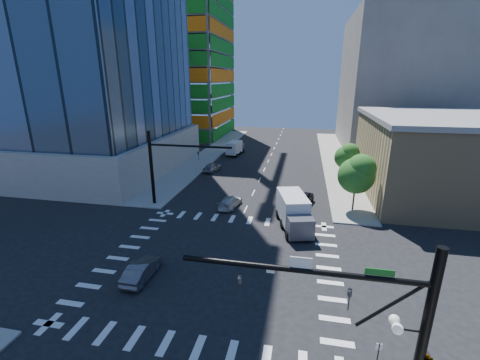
# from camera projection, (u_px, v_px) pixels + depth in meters

# --- Properties ---
(ground) EXTENTS (160.00, 160.00, 0.00)m
(ground) POSITION_uv_depth(u_px,v_px,m) (220.00, 263.00, 27.24)
(ground) COLOR black
(ground) RESTS_ON ground
(road_markings) EXTENTS (20.00, 20.00, 0.01)m
(road_markings) POSITION_uv_depth(u_px,v_px,m) (220.00, 263.00, 27.24)
(road_markings) COLOR silver
(road_markings) RESTS_ON ground
(sidewalk_ne) EXTENTS (5.00, 60.00, 0.15)m
(sidewalk_ne) POSITION_uv_depth(u_px,v_px,m) (335.00, 159.00, 62.29)
(sidewalk_ne) COLOR gray
(sidewalk_ne) RESTS_ON ground
(sidewalk_nw) EXTENTS (5.00, 60.00, 0.15)m
(sidewalk_nw) POSITION_uv_depth(u_px,v_px,m) (211.00, 153.00, 66.95)
(sidewalk_nw) COLOR gray
(sidewalk_nw) RESTS_ON ground
(construction_building) EXTENTS (25.16, 34.50, 70.60)m
(construction_building) POSITION_uv_depth(u_px,v_px,m) (176.00, 40.00, 82.82)
(construction_building) COLOR gray
(construction_building) RESTS_ON ground
(commercial_building) EXTENTS (20.50, 22.50, 10.60)m
(commercial_building) POSITION_uv_depth(u_px,v_px,m) (449.00, 157.00, 41.55)
(commercial_building) COLOR tan
(commercial_building) RESTS_ON ground
(bg_building_ne) EXTENTS (24.00, 30.00, 28.00)m
(bg_building_ne) POSITION_uv_depth(u_px,v_px,m) (404.00, 83.00, 69.40)
(bg_building_ne) COLOR slate
(bg_building_ne) RESTS_ON ground
(signal_mast_se) EXTENTS (10.51, 2.48, 9.00)m
(signal_mast_se) POSITION_uv_depth(u_px,v_px,m) (399.00, 336.00, 13.00)
(signal_mast_se) COLOR black
(signal_mast_se) RESTS_ON sidewalk_se
(signal_mast_nw) EXTENTS (10.20, 0.40, 9.00)m
(signal_mast_nw) POSITION_uv_depth(u_px,v_px,m) (163.00, 162.00, 38.20)
(signal_mast_nw) COLOR black
(signal_mast_nw) RESTS_ON sidewalk_nw
(tree_south) EXTENTS (4.16, 4.16, 6.82)m
(tree_south) POSITION_uv_depth(u_px,v_px,m) (358.00, 173.00, 36.47)
(tree_south) COLOR #382316
(tree_south) RESTS_ON sidewalk_ne
(tree_north) EXTENTS (3.54, 3.52, 5.78)m
(tree_north) POSITION_uv_depth(u_px,v_px,m) (347.00, 156.00, 47.85)
(tree_north) COLOR #382316
(tree_north) RESTS_ON sidewalk_ne
(no_parking_sign) EXTENTS (0.30, 0.06, 2.20)m
(no_parking_sign) POSITION_uv_depth(u_px,v_px,m) (378.00, 357.00, 16.42)
(no_parking_sign) COLOR black
(no_parking_sign) RESTS_ON ground
(car_nb_far) EXTENTS (3.35, 5.53, 1.44)m
(car_nb_far) POSITION_uv_depth(u_px,v_px,m) (301.00, 200.00, 39.39)
(car_nb_far) COLOR black
(car_nb_far) RESTS_ON ground
(car_sb_near) EXTENTS (2.45, 4.79, 1.33)m
(car_sb_near) POSITION_uv_depth(u_px,v_px,m) (230.00, 202.00, 39.02)
(car_sb_near) COLOR silver
(car_sb_near) RESTS_ON ground
(car_sb_mid) EXTENTS (2.53, 4.55, 1.46)m
(car_sb_mid) POSITION_uv_depth(u_px,v_px,m) (212.00, 167.00, 54.05)
(car_sb_mid) COLOR #98999F
(car_sb_mid) RESTS_ON ground
(car_sb_cross) EXTENTS (1.55, 4.36, 1.43)m
(car_sb_cross) POSITION_uv_depth(u_px,v_px,m) (142.00, 270.00, 25.02)
(car_sb_cross) COLOR #515156
(car_sb_cross) RESTS_ON ground
(box_truck_near) EXTENTS (4.32, 6.92, 3.37)m
(box_truck_near) POSITION_uv_depth(u_px,v_px,m) (294.00, 215.00, 33.14)
(box_truck_near) COLOR black
(box_truck_near) RESTS_ON ground
(box_truck_far) EXTENTS (2.95, 5.64, 2.83)m
(box_truck_far) POSITION_uv_depth(u_px,v_px,m) (236.00, 149.00, 65.82)
(box_truck_far) COLOR black
(box_truck_far) RESTS_ON ground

